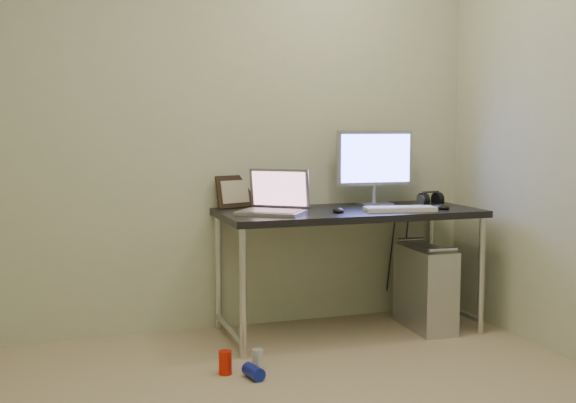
{
  "coord_description": "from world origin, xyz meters",
  "views": [
    {
      "loc": [
        -0.87,
        -2.56,
        1.25
      ],
      "look_at": [
        0.32,
        1.06,
        0.85
      ],
      "focal_mm": 45.0,
      "sensor_mm": 36.0,
      "label": 1
    }
  ],
  "objects": [
    {
      "name": "wall_back",
      "position": [
        0.0,
        1.75,
        1.25
      ],
      "size": [
        3.5,
        0.02,
        2.5
      ],
      "primitive_type": "cube",
      "color": "beige",
      "rests_on": "ground"
    },
    {
      "name": "desk",
      "position": [
        0.82,
        1.41,
        0.67
      ],
      "size": [
        1.55,
        0.68,
        0.75
      ],
      "color": "black",
      "rests_on": "ground"
    },
    {
      "name": "tower_computer",
      "position": [
        1.3,
        1.32,
        0.25
      ],
      "size": [
        0.23,
        0.49,
        0.54
      ],
      "rotation": [
        0.0,
        0.0,
        -0.04
      ],
      "color": "#B4B4B9",
      "rests_on": "ground"
    },
    {
      "name": "cable_a",
      "position": [
        1.25,
        1.7,
        0.4
      ],
      "size": [
        0.01,
        0.16,
        0.69
      ],
      "primitive_type": "cylinder",
      "rotation": [
        0.21,
        0.0,
        0.0
      ],
      "color": "black",
      "rests_on": "ground"
    },
    {
      "name": "cable_b",
      "position": [
        1.34,
        1.68,
        0.38
      ],
      "size": [
        0.02,
        0.11,
        0.71
      ],
      "primitive_type": "cylinder",
      "rotation": [
        0.14,
        0.0,
        0.09
      ],
      "color": "black",
      "rests_on": "ground"
    },
    {
      "name": "can_red",
      "position": [
        -0.07,
        0.89,
        0.06
      ],
      "size": [
        0.08,
        0.08,
        0.12
      ],
      "primitive_type": "cylinder",
      "rotation": [
        0.0,
        0.0,
        -0.33
      ],
      "color": "red",
      "rests_on": "ground"
    },
    {
      "name": "can_white",
      "position": [
        0.1,
        0.9,
        0.05
      ],
      "size": [
        0.08,
        0.08,
        0.11
      ],
      "primitive_type": "cylinder",
      "rotation": [
        0.0,
        0.0,
        -0.33
      ],
      "color": "silver",
      "rests_on": "ground"
    },
    {
      "name": "can_blue",
      "position": [
        0.05,
        0.79,
        0.03
      ],
      "size": [
        0.1,
        0.14,
        0.07
      ],
      "primitive_type": "cylinder",
      "rotation": [
        1.57,
        0.0,
        0.23
      ],
      "color": "#12209E",
      "rests_on": "ground"
    },
    {
      "name": "laptop",
      "position": [
        0.34,
        1.38,
        0.81
      ],
      "size": [
        0.47,
        0.45,
        0.25
      ],
      "rotation": [
        0.0,
        0.0,
        -0.63
      ],
      "color": "#A7A7AE",
      "rests_on": "desk"
    },
    {
      "name": "monitor",
      "position": [
        1.07,
        1.6,
        1.03
      ],
      "size": [
        0.5,
        0.16,
        0.47
      ],
      "rotation": [
        0.0,
        0.0,
        -0.06
      ],
      "color": "#A7A7AE",
      "rests_on": "desk"
    },
    {
      "name": "keyboard",
      "position": [
        1.08,
        1.24,
        0.76
      ],
      "size": [
        0.43,
        0.21,
        0.03
      ],
      "primitive_type": "cube",
      "rotation": [
        0.0,
        0.0,
        -0.18
      ],
      "color": "white",
      "rests_on": "desk"
    },
    {
      "name": "mouse_right",
      "position": [
        1.36,
        1.26,
        0.77
      ],
      "size": [
        0.09,
        0.13,
        0.04
      ],
      "primitive_type": "ellipsoid",
      "rotation": [
        0.0,
        0.0,
        0.15
      ],
      "color": "black",
      "rests_on": "desk"
    },
    {
      "name": "mouse_left",
      "position": [
        0.71,
        1.3,
        0.77
      ],
      "size": [
        0.09,
        0.12,
        0.04
      ],
      "primitive_type": "ellipsoid",
      "rotation": [
        0.0,
        0.0,
        -0.21
      ],
      "color": "black",
      "rests_on": "desk"
    },
    {
      "name": "headphones",
      "position": [
        1.44,
        1.53,
        0.78
      ],
      "size": [
        0.16,
        0.1,
        0.1
      ],
      "rotation": [
        0.0,
        0.0,
        0.14
      ],
      "color": "black",
      "rests_on": "desk"
    },
    {
      "name": "picture_frame",
      "position": [
        0.19,
        1.72,
        0.85
      ],
      "size": [
        0.26,
        0.14,
        0.2
      ],
      "primitive_type": "cube",
      "rotation": [
        -0.21,
        0.0,
        0.32
      ],
      "color": "black",
      "rests_on": "desk"
    },
    {
      "name": "webcam",
      "position": [
        0.43,
        1.65,
        0.83
      ],
      "size": [
        0.04,
        0.03,
        0.11
      ],
      "rotation": [
        0.0,
        0.0,
        0.03
      ],
      "color": "silver",
      "rests_on": "desk"
    }
  ]
}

